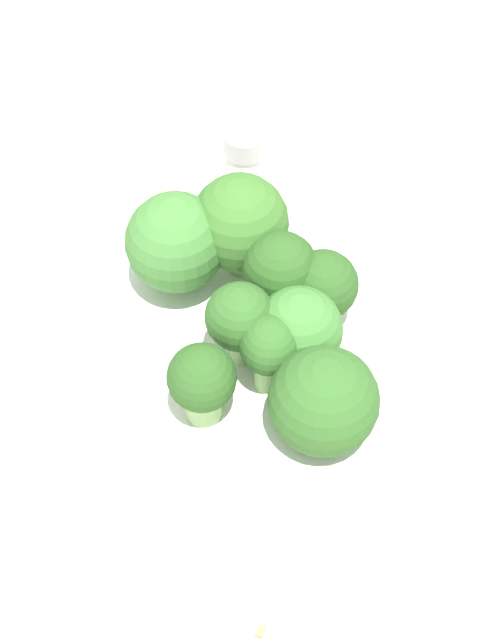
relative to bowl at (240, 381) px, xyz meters
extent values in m
plane|color=beige|center=(0.00, 0.00, -0.02)|extent=(3.00, 3.00, 0.00)
cylinder|color=white|center=(0.00, 0.00, 0.00)|extent=(0.22, 0.22, 0.05)
cylinder|color=#84AD66|center=(-0.05, 0.04, 0.04)|extent=(0.02, 0.02, 0.03)
sphere|color=#386B28|center=(-0.05, 0.04, 0.07)|extent=(0.06, 0.06, 0.06)
cylinder|color=#84AD66|center=(0.00, 0.00, 0.04)|extent=(0.02, 0.02, 0.03)
sphere|color=#2D5B23|center=(0.00, 0.00, 0.06)|extent=(0.04, 0.04, 0.04)
cylinder|color=#84AD66|center=(0.02, 0.00, 0.04)|extent=(0.02, 0.02, 0.03)
sphere|color=#2D5B23|center=(0.02, 0.00, 0.06)|extent=(0.03, 0.03, 0.03)
cylinder|color=#84AD66|center=(0.06, 0.00, 0.03)|extent=(0.02, 0.02, 0.02)
sphere|color=#2D5B23|center=(0.06, 0.00, 0.05)|extent=(0.06, 0.06, 0.06)
cylinder|color=#7A9E5B|center=(-0.01, 0.04, 0.04)|extent=(0.02, 0.02, 0.03)
sphere|color=#28511E|center=(-0.01, 0.04, 0.06)|extent=(0.04, 0.04, 0.04)
cylinder|color=#84AD66|center=(0.01, -0.04, 0.04)|extent=(0.03, 0.03, 0.03)
sphere|color=#28511E|center=(0.01, -0.04, 0.06)|extent=(0.04, 0.04, 0.04)
cylinder|color=#7A9E5B|center=(0.02, 0.02, 0.04)|extent=(0.02, 0.02, 0.02)
sphere|color=#3D7533|center=(0.02, 0.02, 0.06)|extent=(0.05, 0.05, 0.05)
cylinder|color=#8EB770|center=(0.01, 0.05, 0.04)|extent=(0.03, 0.03, 0.03)
sphere|color=#28511E|center=(0.01, 0.05, 0.06)|extent=(0.04, 0.04, 0.04)
cylinder|color=#7A9E5B|center=(-0.07, 0.01, 0.04)|extent=(0.02, 0.02, 0.03)
sphere|color=#3D7533|center=(-0.07, 0.01, 0.06)|extent=(0.06, 0.06, 0.06)
cylinder|color=silver|center=(-0.12, 0.11, 0.00)|extent=(0.03, 0.03, 0.05)
cylinder|color=#B7B7BC|center=(-0.12, 0.11, 0.04)|extent=(0.03, 0.03, 0.02)
cube|color=#AD7F4C|center=(0.11, -0.09, -0.02)|extent=(0.01, 0.01, 0.01)
cube|color=olive|center=(-0.12, -0.04, -0.02)|extent=(0.01, 0.01, 0.01)
camera|label=1|loc=(0.21, -0.19, 0.44)|focal=50.00mm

